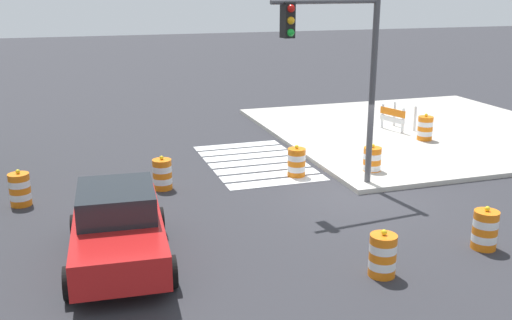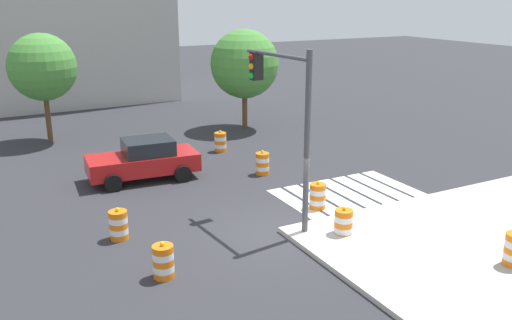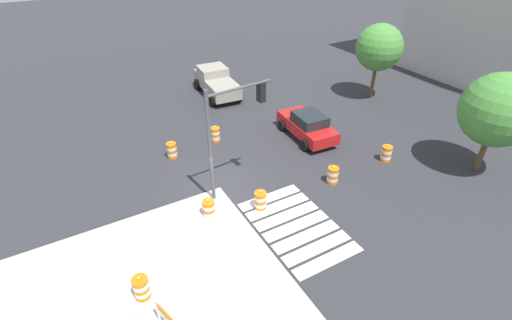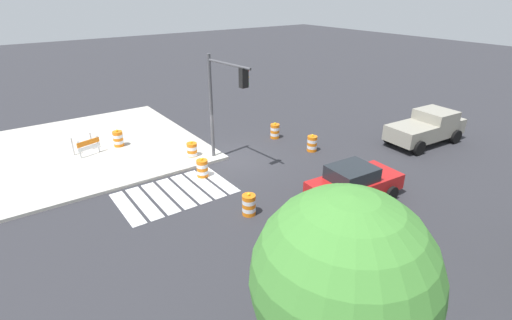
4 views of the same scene
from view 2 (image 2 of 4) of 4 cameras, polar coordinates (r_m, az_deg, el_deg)
name	(u,v)px [view 2 (image 2 of 4)]	position (r m, az deg, el deg)	size (l,w,h in m)	color
ground_plane	(278,232)	(17.19, 2.31, -7.52)	(120.00, 120.00, 0.00)	#2D2D33
crosswalk_stripes	(347,193)	(20.64, 9.48, -3.40)	(5.10, 3.20, 0.02)	silver
sports_car	(144,159)	(22.10, -11.63, 0.05)	(4.42, 2.37, 1.63)	red
traffic_barrel_near_corner	(119,225)	(17.05, -14.18, -6.60)	(0.56, 0.56, 1.02)	orange
traffic_barrel_crosswalk_end	(220,142)	(25.62, -3.75, 1.89)	(0.56, 0.56, 1.02)	orange
traffic_barrel_median_near	(163,261)	(14.64, -9.67, -10.41)	(0.56, 0.56, 1.02)	orange
traffic_barrel_median_far	(343,224)	(16.84, 9.13, -6.59)	(0.56, 0.56, 1.02)	orange
traffic_barrel_far_curb	(318,196)	(18.90, 6.47, -3.79)	(0.56, 0.56, 1.02)	orange
traffic_barrel_lane_center	(262,164)	(22.33, 0.67, -0.38)	(0.56, 0.56, 1.02)	orange
traffic_light_pole	(284,104)	(16.65, 2.99, 5.83)	(0.63, 3.28, 5.50)	#4C4C51
street_tree_streetside_near	(42,67)	(28.53, -21.45, 9.01)	(3.25, 3.25, 5.35)	brown
street_tree_streetside_mid	(244,64)	(29.49, -1.21, 10.00)	(3.66, 3.66, 5.35)	brown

